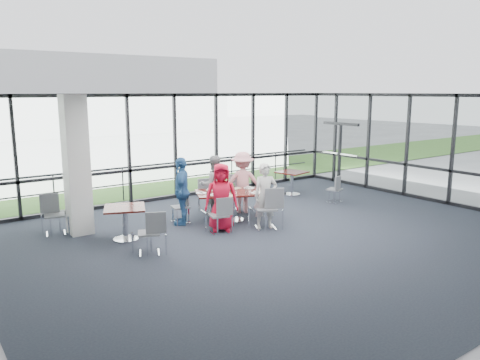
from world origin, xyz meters
TOP-DOWN VIEW (x-y plane):
  - floor at (0.00, 0.00)m, footprint 12.00×10.00m
  - ceiling at (0.00, 0.00)m, footprint 12.00×10.00m
  - curtain_wall_back at (0.00, 5.00)m, footprint 12.00×0.10m
  - curtain_wall_right at (6.00, 0.00)m, footprint 0.10×10.00m
  - exit_door at (6.00, 3.75)m, footprint 0.12×1.60m
  - structural_column at (-3.60, 3.00)m, footprint 0.50×0.50m
  - apron at (0.00, 10.00)m, footprint 80.00×70.00m
  - grass_strip at (0.00, 8.00)m, footprint 80.00×5.00m
  - hangar_main at (4.00, 32.00)m, footprint 24.00×10.00m
  - guard_rail at (0.00, 5.60)m, footprint 12.00×0.06m
  - main_table at (-0.08, 1.81)m, footprint 2.10×1.68m
  - side_table_left at (-2.94, 1.91)m, footprint 1.14×1.14m
  - side_table_right at (3.18, 3.19)m, footprint 0.99×0.99m
  - diner_near_left at (-0.81, 1.25)m, footprint 0.94×0.85m
  - diner_near_right at (0.16, 0.80)m, footprint 0.70×0.62m
  - diner_far_left at (-0.13, 2.64)m, footprint 0.89×0.70m
  - diner_far_right at (0.59, 2.32)m, footprint 1.21×1.02m
  - diner_end at (-1.29, 2.29)m, footprint 1.01×1.12m
  - chair_main_nl at (-0.97, 1.12)m, footprint 0.50×0.50m
  - chair_main_nr at (0.12, 0.74)m, footprint 0.65×0.65m
  - chair_main_fl at (-0.11, 2.85)m, footprint 0.51×0.51m
  - chair_main_fr at (0.76, 2.47)m, footprint 0.63×0.63m
  - chair_main_end at (-1.28, 2.40)m, footprint 0.46×0.46m
  - chair_spare_la at (-2.91, 0.75)m, footprint 0.57×0.57m
  - chair_spare_lb at (-4.10, 3.25)m, footprint 0.53×0.53m
  - chair_spare_r at (3.49, 1.64)m, footprint 0.49×0.49m
  - plate_nl at (-0.68, 1.75)m, footprint 0.27×0.27m
  - plate_nr at (0.28, 1.33)m, footprint 0.25×0.25m
  - plate_fl at (-0.39, 2.32)m, footprint 0.26×0.26m
  - plate_fr at (0.50, 1.92)m, footprint 0.28×0.28m
  - plate_end at (-0.84, 2.11)m, footprint 0.27×0.27m
  - tumbler_a at (-0.44, 1.68)m, footprint 0.08×0.08m
  - tumbler_b at (0.11, 1.50)m, footprint 0.06×0.06m
  - tumbler_c at (0.06, 2.02)m, footprint 0.07×0.07m
  - tumbler_d at (-0.75, 1.97)m, footprint 0.06×0.06m
  - menu_a at (-0.43, 1.46)m, footprint 0.30×0.21m
  - menu_b at (0.49, 1.28)m, footprint 0.32×0.36m
  - menu_c at (0.21, 2.11)m, footprint 0.33×0.26m
  - condiment_caddy at (-0.06, 1.85)m, footprint 0.10×0.07m
  - ketchup_bottle at (-0.01, 1.88)m, footprint 0.06×0.06m
  - green_bottle at (-0.02, 1.87)m, footprint 0.05×0.05m

SIDE VIEW (x-z plane):
  - apron at x=0.00m, z-range -0.03..-0.01m
  - floor at x=0.00m, z-range -0.02..0.00m
  - grass_strip at x=0.00m, z-range 0.01..0.01m
  - chair_spare_r at x=3.49m, z-range 0.00..0.79m
  - chair_main_end at x=-1.28m, z-range 0.00..0.82m
  - chair_main_nl at x=-0.97m, z-range 0.00..0.84m
  - chair_spare_la at x=-2.91m, z-range 0.00..0.88m
  - chair_main_fl at x=-0.11m, z-range 0.00..0.89m
  - chair_spare_lb at x=-4.10m, z-range 0.00..0.91m
  - chair_main_fr at x=0.76m, z-range 0.00..0.97m
  - chair_main_nr at x=0.12m, z-range 0.00..0.99m
  - guard_rail at x=0.00m, z-range 0.47..0.53m
  - main_table at x=-0.08m, z-range 0.24..0.99m
  - side_table_right at x=3.18m, z-range 0.25..1.00m
  - side_table_left at x=-2.94m, z-range 0.26..1.01m
  - menu_a at x=-0.43m, z-range 0.75..0.75m
  - menu_b at x=0.49m, z-range 0.75..0.75m
  - menu_c at x=0.21m, z-range 0.75..0.75m
  - plate_nl at x=-0.68m, z-range 0.75..0.76m
  - plate_nr at x=0.28m, z-range 0.75..0.76m
  - plate_fl at x=-0.39m, z-range 0.75..0.76m
  - plate_fr at x=0.50m, z-range 0.75..0.76m
  - plate_end at x=-0.84m, z-range 0.75..0.76m
  - condiment_caddy at x=-0.06m, z-range 0.75..0.79m
  - diner_near_right at x=0.16m, z-range 0.00..1.58m
  - diner_far_left at x=-0.13m, z-range 0.00..1.59m
  - diner_near_left at x=-0.81m, z-range 0.00..1.61m
  - tumbler_b at x=0.11m, z-range 0.75..0.88m
  - tumbler_d at x=-0.75m, z-range 0.75..0.88m
  - tumbler_c at x=0.06m, z-range 0.75..0.89m
  - tumbler_a at x=-0.44m, z-range 0.75..0.90m
  - diner_far_right at x=0.59m, z-range 0.00..1.67m
  - ketchup_bottle at x=-0.01m, z-range 0.75..0.93m
  - diner_end at x=-1.29m, z-range 0.00..1.68m
  - green_bottle at x=-0.02m, z-range 0.75..0.95m
  - exit_door at x=6.00m, z-range 0.00..2.10m
  - curtain_wall_back at x=0.00m, z-range 0.00..3.20m
  - curtain_wall_right at x=6.00m, z-range 0.00..3.20m
  - structural_column at x=-3.60m, z-range 0.00..3.20m
  - hangar_main at x=4.00m, z-range 0.00..6.00m
  - ceiling at x=0.00m, z-range 3.18..3.22m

